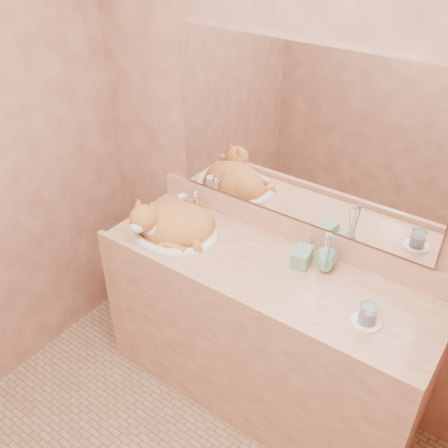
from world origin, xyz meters
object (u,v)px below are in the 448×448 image
Objects in this scene: vanity_counter at (261,334)px; soap_dispenser at (298,255)px; toothbrush_cup at (324,268)px; water_glass at (368,313)px; sink_basin at (172,219)px; cat at (171,222)px.

vanity_counter is 9.27× the size of soap_dispenser.
water_glass reaches higher than toothbrush_cup.
soap_dispenser is at bearing 161.56° from water_glass.
sink_basin is 0.78m from toothbrush_cup.
water_glass is at bearing -17.48° from cat.
sink_basin is at bearing 178.53° from soap_dispenser.
sink_basin is 2.77× the size of soap_dispenser.
toothbrush_cup is at bearing 24.61° from vanity_counter.
soap_dispenser reaches higher than toothbrush_cup.
vanity_counter is at bearing -155.39° from toothbrush_cup.
soap_dispenser is (0.65, 0.09, 0.01)m from sink_basin.
cat is 0.78m from toothbrush_cup.
vanity_counter is 0.53m from soap_dispenser.
soap_dispenser is at bearing -161.11° from toothbrush_cup.
toothbrush_cup is 1.16× the size of water_glass.
sink_basin reaches higher than vanity_counter.
toothbrush_cup reaches higher than vanity_counter.
cat is at bearing -81.62° from sink_basin.
soap_dispenser is (0.13, 0.07, 0.51)m from vanity_counter.
sink_basin is 1.19× the size of cat.
sink_basin is 5.67× the size of water_glass.
toothbrush_cup is at bearing 9.50° from soap_dispenser.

